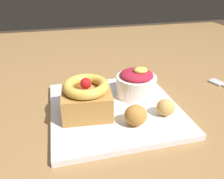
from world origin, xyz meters
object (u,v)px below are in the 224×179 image
cake_slice (87,98)px  berry_ramekin (136,83)px  front_plate (114,108)px  fritter_middle (166,107)px  fritter_front (136,115)px

cake_slice → berry_ramekin: 0.13m
front_plate → fritter_middle: size_ratio=7.12×
cake_slice → berry_ramekin: size_ratio=1.13×
cake_slice → berry_ramekin: (0.12, 0.05, -0.00)m
front_plate → berry_ramekin: size_ratio=2.93×
cake_slice → fritter_front: size_ratio=2.40×
front_plate → fritter_middle: fritter_middle is taller
cake_slice → fritter_middle: 0.15m
front_plate → cake_slice: (-0.06, -0.01, 0.04)m
berry_ramekin → fritter_front: (-0.04, -0.10, -0.01)m
berry_ramekin → fritter_middle: size_ratio=2.43×
front_plate → cake_slice: cake_slice is taller
front_plate → fritter_front: size_ratio=6.19×
fritter_middle → fritter_front: bearing=-167.3°
cake_slice → fritter_middle: size_ratio=2.76×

